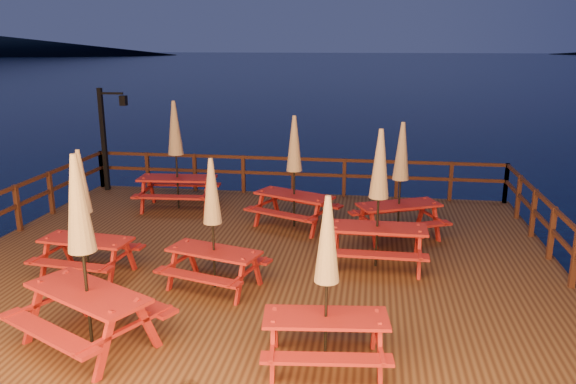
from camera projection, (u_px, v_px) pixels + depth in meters
name	position (u px, v px, depth m)	size (l,w,h in m)	color
ground	(260.00, 273.00, 11.70)	(500.00, 500.00, 0.00)	black
deck	(260.00, 264.00, 11.65)	(12.00, 10.00, 0.40)	#452716
deck_piles	(260.00, 286.00, 11.78)	(11.44, 9.44, 1.40)	#3D1D13
railing	(275.00, 197.00, 13.10)	(11.80, 9.75, 1.10)	#3D1D13
lamp_post	(108.00, 130.00, 16.26)	(0.85, 0.18, 3.00)	black
picnic_table_0	(327.00, 280.00, 7.35)	(1.82, 1.55, 2.39)	maroon
picnic_table_1	(83.00, 212.00, 10.29)	(1.82, 1.55, 2.41)	maroon
picnic_table_2	(213.00, 222.00, 9.76)	(1.96, 1.76, 2.36)	maroon
picnic_table_3	(379.00, 197.00, 10.67)	(1.90, 1.56, 2.71)	maroon
picnic_table_4	(83.00, 250.00, 7.79)	(2.49, 2.34, 2.82)	maroon
picnic_table_5	(400.00, 179.00, 12.32)	(2.29, 2.13, 2.61)	maroon
picnic_table_6	(294.00, 170.00, 13.06)	(2.31, 2.14, 2.65)	maroon
picnic_table_7	(176.00, 154.00, 14.47)	(2.10, 1.78, 2.83)	maroon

